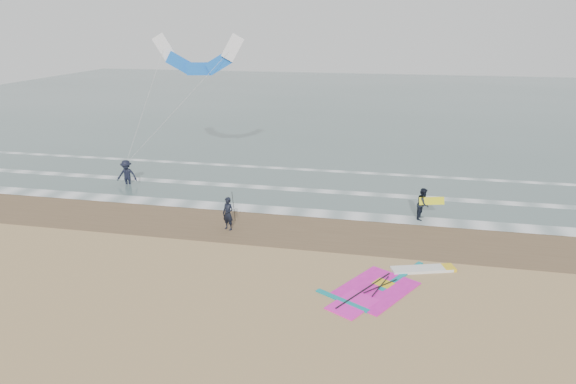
% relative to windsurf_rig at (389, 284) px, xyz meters
% --- Properties ---
extents(ground, '(120.00, 120.00, 0.00)m').
position_rel_windsurf_rig_xyz_m(ground, '(-3.92, -1.05, -0.03)').
color(ground, tan).
rests_on(ground, ground).
extents(sea_water, '(120.00, 80.00, 0.02)m').
position_rel_windsurf_rig_xyz_m(sea_water, '(-3.92, 46.95, -0.02)').
color(sea_water, '#47605E').
rests_on(sea_water, ground).
extents(wet_sand_band, '(120.00, 5.00, 0.01)m').
position_rel_windsurf_rig_xyz_m(wet_sand_band, '(-3.92, 4.95, -0.03)').
color(wet_sand_band, brown).
rests_on(wet_sand_band, ground).
extents(foam_waterline, '(120.00, 9.15, 0.02)m').
position_rel_windsurf_rig_xyz_m(foam_waterline, '(-3.92, 9.39, -0.00)').
color(foam_waterline, white).
rests_on(foam_waterline, ground).
extents(windsurf_rig, '(5.41, 5.13, 0.13)m').
position_rel_windsurf_rig_xyz_m(windsurf_rig, '(0.00, 0.00, 0.00)').
color(windsurf_rig, white).
rests_on(windsurf_rig, ground).
extents(person_standing, '(0.71, 0.59, 1.67)m').
position_rel_windsurf_rig_xyz_m(person_standing, '(-7.90, 4.08, 0.80)').
color(person_standing, black).
rests_on(person_standing, ground).
extents(person_walking, '(0.83, 0.95, 1.67)m').
position_rel_windsurf_rig_xyz_m(person_walking, '(1.51, 7.52, 0.80)').
color(person_walking, black).
rests_on(person_walking, ground).
extents(person_wading, '(1.34, 0.88, 1.95)m').
position_rel_windsurf_rig_xyz_m(person_wading, '(-16.42, 9.79, 0.94)').
color(person_wading, black).
rests_on(person_wading, ground).
extents(held_pole, '(0.17, 0.86, 1.82)m').
position_rel_windsurf_rig_xyz_m(held_pole, '(-7.60, 4.08, 1.19)').
color(held_pole, black).
rests_on(held_pole, ground).
extents(carried_kiteboard, '(1.30, 0.51, 0.39)m').
position_rel_windsurf_rig_xyz_m(carried_kiteboard, '(1.91, 7.42, 1.02)').
color(carried_kiteboard, yellow).
rests_on(carried_kiteboard, ground).
extents(surf_kite, '(6.92, 3.45, 7.79)m').
position_rel_windsurf_rig_xyz_m(surf_kite, '(-12.51, 12.96, 7.55)').
color(surf_kite, white).
rests_on(surf_kite, ground).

